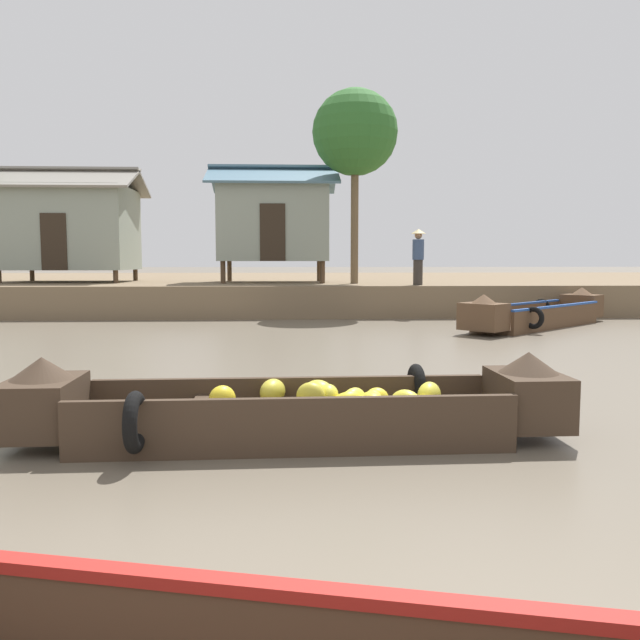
{
  "coord_description": "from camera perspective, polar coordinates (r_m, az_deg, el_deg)",
  "views": [
    {
      "loc": [
        0.5,
        -2.09,
        1.69
      ],
      "look_at": [
        0.9,
        6.15,
        0.92
      ],
      "focal_mm": 36.32,
      "sensor_mm": 36.0,
      "label": 1
    }
  ],
  "objects": [
    {
      "name": "ground_plane",
      "position": [
        12.21,
        -5.08,
        -2.67
      ],
      "size": [
        300.0,
        300.0,
        0.0
      ],
      "primitive_type": "plane",
      "color": "#665B4C"
    },
    {
      "name": "riverbank_strip",
      "position": [
        28.41,
        -3.78,
        2.83
      ],
      "size": [
        160.0,
        20.0,
        0.95
      ],
      "primitive_type": "cube",
      "color": "#756047",
      "rests_on": "ground"
    },
    {
      "name": "banana_boat",
      "position": [
        6.09,
        -2.02,
        -7.9
      ],
      "size": [
        5.13,
        1.8,
        0.82
      ],
      "color": "#3D2D21",
      "rests_on": "ground"
    },
    {
      "name": "fishing_skiff_distant",
      "position": [
        17.25,
        18.63,
        0.47
      ],
      "size": [
        5.01,
        4.65,
        0.93
      ],
      "color": "brown",
      "rests_on": "ground"
    },
    {
      "name": "stilt_house_mid_left",
      "position": [
        23.71,
        -21.18,
        7.66
      ],
      "size": [
        4.78,
        3.59,
        3.85
      ],
      "color": "#4C3826",
      "rests_on": "riverbank_strip"
    },
    {
      "name": "stilt_house_mid_right",
      "position": [
        21.95,
        -4.13,
        8.73
      ],
      "size": [
        4.28,
        3.17,
        3.88
      ],
      "color": "#4C3826",
      "rests_on": "riverbank_strip"
    },
    {
      "name": "palm_tree_mid",
      "position": [
        20.9,
        3.1,
        16.1
      ],
      "size": [
        2.66,
        2.66,
        6.02
      ],
      "color": "brown",
      "rests_on": "riverbank_strip"
    },
    {
      "name": "vendor_person",
      "position": [
        19.49,
        8.65,
        5.78
      ],
      "size": [
        0.44,
        0.44,
        1.66
      ],
      "color": "#332D28",
      "rests_on": "riverbank_strip"
    }
  ]
}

